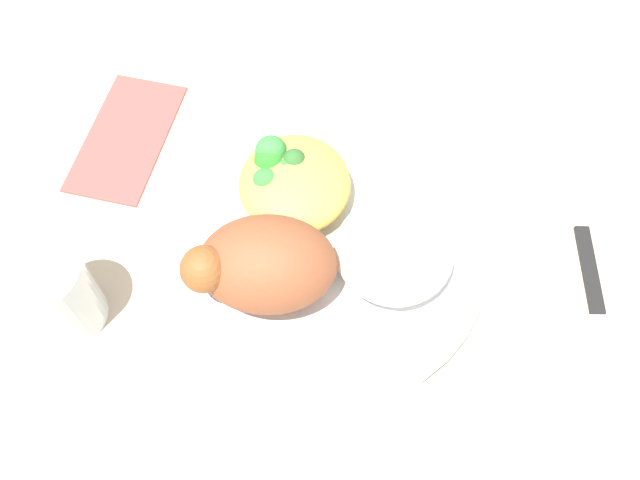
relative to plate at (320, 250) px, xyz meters
The scene contains 9 objects.
ground_plane 0.01m from the plate, ahead, with size 2.00×2.00×0.00m, color beige.
plate is the anchor object (origin of this frame).
roasted_chicken 0.07m from the plate, 37.16° to the left, with size 0.11×0.08×0.07m.
rice_pile 0.06m from the plate, 166.68° to the left, with size 0.09×0.10×0.04m, color white.
mac_cheese_with_broccoli 0.07m from the plate, 59.94° to the right, with size 0.09×0.10×0.04m.
fork 0.17m from the plate, behind, with size 0.02×0.14×0.01m.
knife 0.22m from the plate, 167.33° to the left, with size 0.02×0.19×0.01m.
water_glass 0.21m from the plate, 15.60° to the left, with size 0.06×0.06×0.08m, color silver.
napkin 0.22m from the plate, 32.73° to the right, with size 0.07×0.14×0.00m, color #DB4C47.
Camera 1 is at (-0.00, 0.27, 0.51)m, focal length 38.70 mm.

